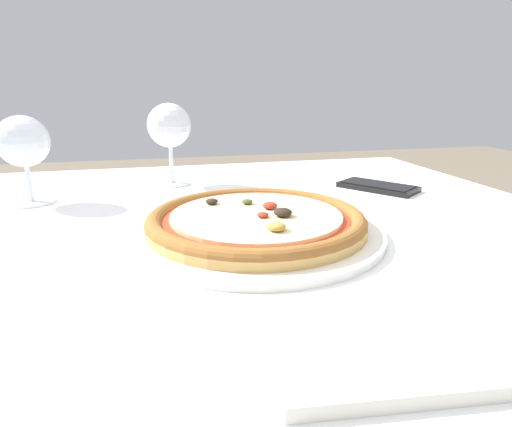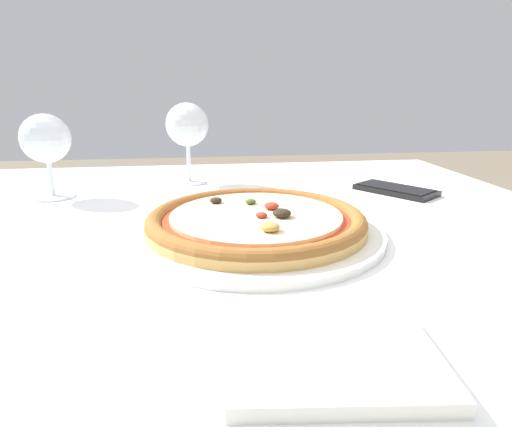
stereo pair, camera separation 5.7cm
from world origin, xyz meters
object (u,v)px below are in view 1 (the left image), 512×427
object	(u,v)px
pizza_plate	(256,223)
cell_phone	(378,187)
wine_glass_far_left	(23,144)
dining_table	(117,292)
wine_glass_far_right	(169,127)

from	to	relation	value
pizza_plate	cell_phone	size ratio (longest dim) A/B	2.16
wine_glass_far_left	cell_phone	xyz separation A→B (m)	(0.63, -0.05, -0.10)
pizza_plate	cell_phone	world-z (taller)	pizza_plate
pizza_plate	cell_phone	xyz separation A→B (m)	(0.29, 0.20, -0.01)
wine_glass_far_left	cell_phone	world-z (taller)	wine_glass_far_left
dining_table	cell_phone	size ratio (longest dim) A/B	8.91
dining_table	wine_glass_far_right	distance (m)	0.38
wine_glass_far_left	wine_glass_far_right	size ratio (longest dim) A/B	0.92
dining_table	pizza_plate	bearing A→B (deg)	-7.20
cell_phone	wine_glass_far_right	bearing A→B (deg)	160.61
pizza_plate	wine_glass_far_left	world-z (taller)	wine_glass_far_left
dining_table	cell_phone	world-z (taller)	cell_phone
pizza_plate	cell_phone	distance (m)	0.35
dining_table	wine_glass_far_right	xyz separation A→B (m)	(0.09, 0.31, 0.19)
dining_table	pizza_plate	size ratio (longest dim) A/B	4.13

